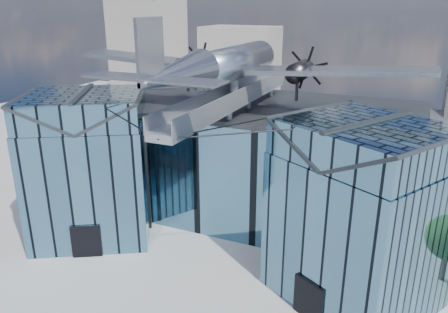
% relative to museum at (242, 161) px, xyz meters
% --- Properties ---
extents(ground_plane, '(120.00, 120.00, 0.00)m').
position_rel_museum_xyz_m(ground_plane, '(-0.00, -5.82, -5.54)').
color(ground_plane, gray).
extents(museum, '(32.88, 24.50, 17.60)m').
position_rel_museum_xyz_m(museum, '(0.00, 0.00, 0.00)').
color(museum, teal).
rests_on(museum, ground).
extents(bg_towers, '(77.00, 24.50, 26.00)m').
position_rel_museum_xyz_m(bg_towers, '(1.45, 44.67, 4.47)').
color(bg_towers, gray).
rests_on(bg_towers, ground).
extents(tree_side_w, '(3.13, 3.13, 4.62)m').
position_rel_museum_xyz_m(tree_side_w, '(-22.45, 6.06, -2.41)').
color(tree_side_w, '#342514').
rests_on(tree_side_w, ground).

